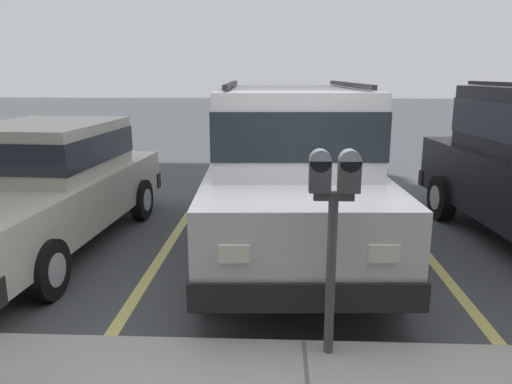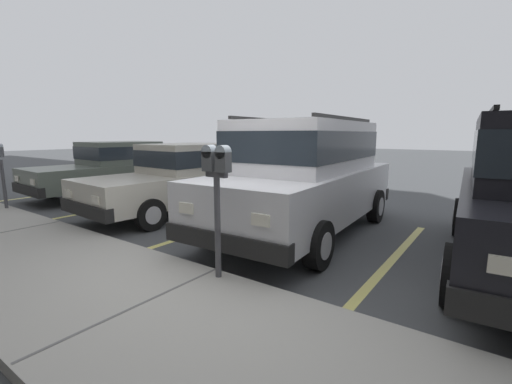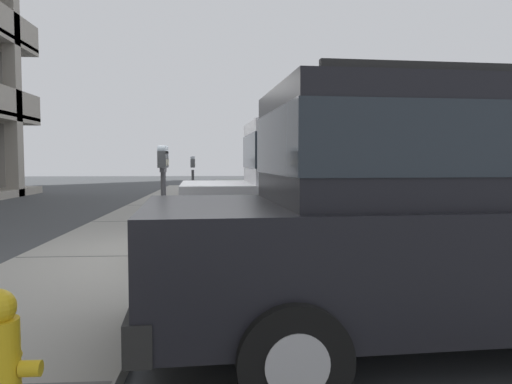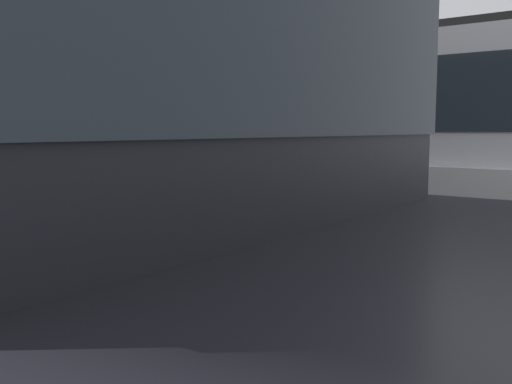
% 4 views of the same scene
% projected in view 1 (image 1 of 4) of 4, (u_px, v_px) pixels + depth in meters
% --- Properties ---
extents(ground_plane, '(80.00, 80.00, 0.10)m').
position_uv_depth(ground_plane, '(302.00, 346.00, 4.11)').
color(ground_plane, '#444749').
extents(parking_stall_lines, '(12.93, 4.80, 0.01)m').
position_uv_depth(parking_stall_lines, '(152.00, 271.00, 5.53)').
color(parking_stall_lines, '#DBD16B').
rests_on(parking_stall_lines, ground_plane).
extents(silver_suv, '(2.18, 4.86, 2.03)m').
position_uv_depth(silver_suv, '(289.00, 162.00, 6.03)').
color(silver_suv, silver).
rests_on(silver_suv, ground_plane).
extents(dark_hatchback, '(2.03, 4.58, 1.54)m').
position_uv_depth(dark_hatchback, '(42.00, 182.00, 6.19)').
color(dark_hatchback, beige).
rests_on(dark_hatchback, ground_plane).
extents(parking_meter_near, '(0.35, 0.12, 1.52)m').
position_uv_depth(parking_meter_near, '(333.00, 205.00, 3.46)').
color(parking_meter_near, '#47474C').
rests_on(parking_meter_near, sidewalk).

